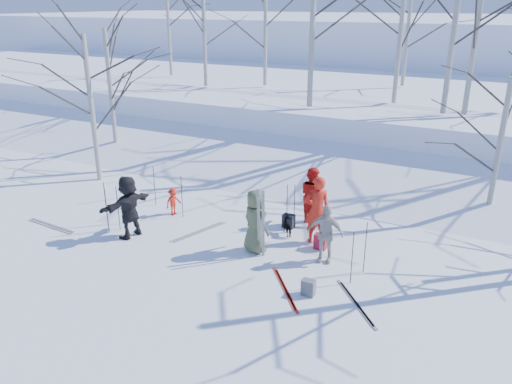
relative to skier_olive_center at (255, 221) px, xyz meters
The scene contains 41 objects.
ground 1.14m from the skier_olive_center, 127.27° to the right, with size 120.00×120.00×0.00m, color white.
snow_ramp 6.46m from the skier_olive_center, 94.04° to the left, with size 70.00×9.50×1.40m, color white.
snow_plateau 16.41m from the skier_olive_center, 91.58° to the left, with size 70.00×18.00×2.20m, color white.
far_hill 37.43m from the skier_olive_center, 90.69° to the left, with size 90.00×30.00×6.00m, color white.
skier_olive_center is the anchor object (origin of this frame).
skier_red_north 1.77m from the skier_olive_center, 46.23° to the left, with size 0.70×0.46×1.91m, color red.
skier_redor_behind 2.49m from the skier_olive_center, 74.88° to the left, with size 0.84×0.66×1.74m, color red.
skier_red_seated 3.56m from the skier_olive_center, 163.73° to the left, with size 0.56×0.32×0.87m, color red.
skier_cream_east 1.85m from the skier_olive_center, 10.26° to the left, with size 0.91×0.38×1.54m, color beige.
skier_grey_west 3.65m from the skier_olive_center, 166.91° to the right, with size 1.68×0.53×1.81m, color black.
dog 1.52m from the skier_olive_center, 74.36° to the left, with size 0.27×0.59×0.50m, color black.
upright_ski_left 0.30m from the skier_olive_center, 45.68° to the right, with size 0.07×0.02×1.90m, color silver.
upright_ski_right 0.42m from the skier_olive_center, 33.75° to the right, with size 0.07×0.02×1.90m, color silver.
ski_pair_a 2.21m from the skier_olive_center, 42.70° to the right, with size 1.36×1.59×0.02m, color red, non-canonical shape.
ski_pair_b 2.18m from the skier_olive_center, behind, with size 0.78×1.87×0.02m, color silver, non-canonical shape.
ski_pair_c 3.46m from the skier_olive_center, 20.87° to the right, with size 1.39×1.57×0.02m, color silver, non-canonical shape.
ski_pair_d 6.34m from the skier_olive_center, 166.95° to the right, with size 1.91×0.33×0.02m, color silver, non-canonical shape.
ski_pole_a 4.60m from the skier_olive_center, 162.88° to the left, with size 0.02×0.02×1.34m, color black.
ski_pole_b 1.76m from the skier_olive_center, 85.72° to the left, with size 0.02×0.02×1.34m, color black.
ski_pole_c 2.80m from the skier_olive_center, ahead, with size 0.02×0.02×1.34m, color black.
ski_pole_d 4.19m from the skier_olive_center, behind, with size 0.02×0.02×1.34m, color black.
ski_pole_e 1.91m from the skier_olive_center, 80.62° to the left, with size 0.02×0.02×1.34m, color black.
ski_pole_f 4.19m from the skier_olive_center, behind, with size 0.02×0.02×1.34m, color black.
ski_pole_g 3.19m from the skier_olive_center, 162.41° to the left, with size 0.02×0.02×1.34m, color black.
ski_pole_h 4.74m from the skier_olive_center, behind, with size 0.02×0.02×1.34m, color black.
ski_pole_i 4.42m from the skier_olive_center, 168.18° to the right, with size 0.02×0.02×1.34m, color black.
ski_pole_j 2.90m from the skier_olive_center, ahead, with size 0.02×0.02×1.34m, color black.
backpack_red 1.87m from the skier_olive_center, 31.53° to the left, with size 0.32×0.22×0.42m, color maroon.
backpack_grey 2.56m from the skier_olive_center, 33.35° to the right, with size 0.30×0.20×0.38m, color #55575C.
backpack_dark 1.90m from the skier_olive_center, 84.22° to the left, with size 0.34×0.24×0.40m, color black.
birch_plateau_b 16.39m from the skier_olive_center, 89.12° to the left, with size 4.35×4.35×5.35m, color silver, non-canonical shape.
birch_plateau_c 14.67m from the skier_olive_center, 115.51° to the left, with size 4.27×4.27×5.24m, color silver, non-canonical shape.
birch_plateau_d 11.35m from the skier_olive_center, 72.25° to the left, with size 5.61×5.61×7.16m, color silver, non-canonical shape.
birch_plateau_f 10.19m from the skier_olive_center, 102.96° to the left, with size 5.78×5.78×7.39m, color silver, non-canonical shape.
birch_plateau_g 11.83m from the skier_olive_center, 85.12° to the left, with size 4.71×4.71×5.87m, color silver, non-canonical shape.
birch_plateau_h 19.05m from the skier_olive_center, 132.92° to the left, with size 4.42×4.42×5.45m, color silver, non-canonical shape.
birch_plateau_i 14.78m from the skier_olive_center, 127.82° to the left, with size 4.57×4.57×5.67m, color silver, non-canonical shape.
birch_plateau_j 11.64m from the skier_olive_center, 68.71° to the left, with size 5.31×5.31×6.73m, color silver, non-canonical shape.
birch_edge_a 8.38m from the skier_olive_center, 163.02° to the left, with size 4.26×4.26×5.23m, color silver, non-canonical shape.
birch_edge_d 11.12m from the skier_olive_center, 151.16° to the left, with size 4.29×4.29×5.27m, color silver, non-canonical shape.
birch_edge_e 7.55m from the skier_olive_center, 44.12° to the left, with size 3.61×3.61×4.30m, color silver, non-canonical shape.
Camera 1 is at (5.96, -9.98, 6.25)m, focal length 35.00 mm.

